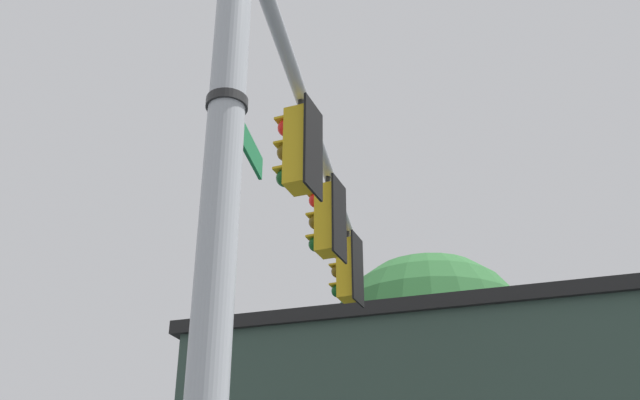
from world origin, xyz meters
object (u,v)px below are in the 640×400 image
(traffic_light_mid_outer, at_px, (347,270))
(street_name_sign, at_px, (236,121))
(traffic_light_nearest_pole, at_px, (299,149))
(traffic_light_mid_inner, at_px, (327,220))

(traffic_light_mid_outer, bearing_deg, street_name_sign, -168.23)
(traffic_light_nearest_pole, relative_size, traffic_light_mid_outer, 1.00)
(traffic_light_nearest_pole, bearing_deg, street_name_sign, -167.95)
(traffic_light_mid_inner, relative_size, street_name_sign, 1.09)
(traffic_light_nearest_pole, height_order, traffic_light_mid_outer, same)
(traffic_light_mid_inner, bearing_deg, traffic_light_mid_outer, 11.59)
(traffic_light_nearest_pole, xyz_separation_m, traffic_light_mid_inner, (1.97, 0.40, 0.00))
(traffic_light_mid_inner, bearing_deg, street_name_sign, -168.15)
(traffic_light_mid_outer, bearing_deg, traffic_light_nearest_pole, -168.41)
(traffic_light_nearest_pole, height_order, street_name_sign, traffic_light_nearest_pole)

